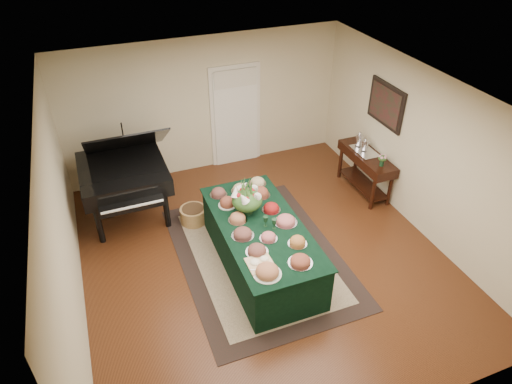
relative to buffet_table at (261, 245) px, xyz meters
name	(u,v)px	position (x,y,z in m)	size (l,w,h in m)	color
ground	(263,255)	(0.11, 0.18, -0.40)	(6.00, 6.00, 0.00)	black
area_rug	(258,255)	(0.04, 0.20, -0.39)	(2.43, 3.41, 0.01)	black
kitchen_doorway	(236,117)	(0.71, 3.15, 0.62)	(1.05, 0.07, 2.10)	silver
buffet_table	(261,245)	(0.00, 0.00, 0.00)	(1.19, 2.52, 0.79)	black
food_platters	(259,221)	(-0.02, 0.05, 0.44)	(1.03, 2.34, 0.12)	silver
cutting_board	(260,262)	(-0.32, -0.74, 0.43)	(0.34, 0.34, 0.10)	tan
green_goblets	(270,222)	(0.10, -0.09, 0.48)	(0.17, 0.17, 0.18)	black
floral_centerpiece	(247,197)	(-0.08, 0.37, 0.68)	(0.48, 0.48, 0.48)	black
grand_piano	(124,173)	(-1.69, 2.07, 0.48)	(1.55, 1.74, 1.75)	black
wicker_basket	(193,215)	(-0.70, 1.43, -0.26)	(0.46, 0.46, 0.29)	olive
mahogany_sideboard	(366,162)	(2.60, 1.21, 0.22)	(0.45, 1.37, 0.81)	black
tea_service	(362,143)	(2.60, 1.41, 0.52)	(0.34, 0.58, 0.30)	silver
pink_bouquet	(383,159)	(2.60, 0.77, 0.55)	(0.17, 0.17, 0.22)	black
wall_painting	(386,105)	(2.82, 1.21, 1.35)	(0.05, 0.95, 0.75)	black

